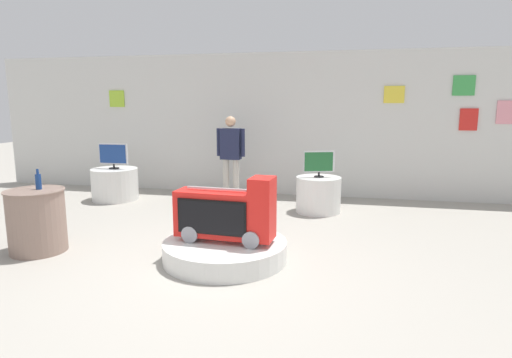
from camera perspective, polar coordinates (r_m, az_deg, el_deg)
ground_plane at (r=4.96m, az=-6.22°, el=-12.17°), size 30.00×30.00×0.00m
back_wall_display at (r=8.85m, az=2.65°, el=7.29°), size 12.65×0.13×2.90m
main_display_pedestal at (r=5.24m, az=-4.15°, el=-9.52°), size 1.50×1.50×0.24m
novelty_firetruck_tv at (r=5.09m, az=-3.98°, el=-4.79°), size 1.21×0.47×0.80m
display_pedestal_left_rear at (r=8.85m, az=-18.38°, el=-0.66°), size 0.89×0.89×0.62m
tv_on_left_rear at (r=8.76m, az=-18.61°, el=3.08°), size 0.60×0.20×0.49m
display_pedestal_center_rear at (r=7.51m, az=8.36°, el=-2.08°), size 0.78×0.78×0.62m
tv_on_center_rear at (r=7.41m, az=8.45°, el=2.19°), size 0.52×0.20×0.45m
side_table_round at (r=6.10m, az=-27.32°, el=-4.94°), size 0.72×0.72×0.81m
bottle_on_side_table at (r=6.02m, az=-27.16°, el=-0.25°), size 0.07×0.07×0.26m
shopper_browsing_near_truck at (r=8.15m, az=-3.40°, el=3.60°), size 0.56×0.21×1.64m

